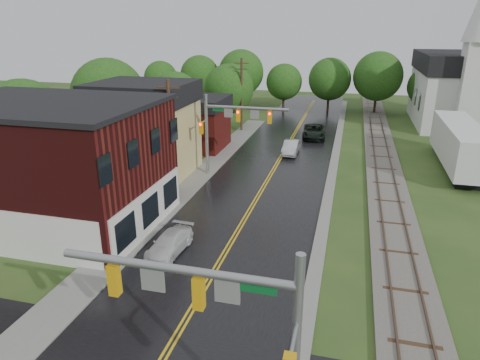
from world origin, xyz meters
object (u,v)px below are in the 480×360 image
at_px(traffic_signal_far, 230,121).
at_px(sedan_silver, 291,147).
at_px(brick_building, 49,164).
at_px(traffic_signal_near, 224,312).
at_px(tree_left_c, 176,98).
at_px(tree_left_b, 110,97).
at_px(church, 461,82).
at_px(tree_left_e, 230,90).
at_px(pickup_white, 169,244).
at_px(utility_pole_c, 242,94).
at_px(utility_pole_b, 171,136).
at_px(tree_left_a, 26,122).
at_px(semi_trailer, 460,143).
at_px(suv_dark, 314,131).

distance_m(traffic_signal_far, sedan_silver, 10.27).
relative_size(brick_building, traffic_signal_near, 1.95).
bearing_deg(sedan_silver, tree_left_c, 162.72).
bearing_deg(brick_building, tree_left_b, 107.61).
relative_size(church, tree_left_b, 2.06).
bearing_deg(tree_left_e, traffic_signal_far, -74.11).
bearing_deg(brick_building, pickup_white, -13.07).
bearing_deg(traffic_signal_far, brick_building, -126.92).
height_order(church, tree_left_e, church).
height_order(traffic_signal_near, utility_pole_c, utility_pole_c).
relative_size(traffic_signal_far, utility_pole_b, 0.82).
distance_m(tree_left_b, sedan_silver, 19.61).
bearing_deg(tree_left_a, tree_left_e, 65.38).
relative_size(traffic_signal_near, semi_trailer, 0.53).
relative_size(church, tree_left_a, 2.31).
height_order(tree_left_a, sedan_silver, tree_left_a).
xyz_separation_m(tree_left_a, sedan_silver, (20.65, 13.40, -4.42)).
xyz_separation_m(church, semi_trailer, (-3.45, -19.52, -3.34)).
xyz_separation_m(tree_left_b, semi_trailer, (34.40, 2.32, -3.23)).
relative_size(utility_pole_c, tree_left_b, 0.93).
bearing_deg(church, utility_pole_b, -130.18).
xyz_separation_m(sedan_silver, semi_trailer, (15.75, -1.08, 1.80)).
xyz_separation_m(utility_pole_c, tree_left_c, (-7.05, -4.10, -0.21)).
bearing_deg(utility_pole_b, tree_left_e, 94.90).
xyz_separation_m(brick_building, suv_dark, (14.98, 27.74, -3.37)).
xyz_separation_m(traffic_signal_far, tree_left_e, (-5.38, 18.90, -0.16)).
xyz_separation_m(utility_pole_b, tree_left_c, (-7.05, 17.90, -0.21)).
xyz_separation_m(traffic_signal_near, utility_pole_b, (-10.27, 20.00, -0.25)).
height_order(church, tree_left_a, church).
bearing_deg(tree_left_a, sedan_silver, 32.98).
relative_size(traffic_signal_far, tree_left_a, 0.85).
distance_m(brick_building, church, 50.58).
height_order(brick_building, church, church).
bearing_deg(brick_building, utility_pole_c, 78.91).
bearing_deg(tree_left_e, utility_pole_b, -85.10).
bearing_deg(tree_left_e, suv_dark, -15.54).
xyz_separation_m(traffic_signal_far, suv_dark, (5.97, 15.74, -4.19)).
distance_m(utility_pole_b, tree_left_a, 13.05).
height_order(utility_pole_b, utility_pole_c, same).
bearing_deg(traffic_signal_far, suv_dark, 69.23).
relative_size(tree_left_c, suv_dark, 1.36).
height_order(church, tree_left_c, church).
height_order(brick_building, tree_left_a, tree_left_a).
xyz_separation_m(traffic_signal_near, sedan_silver, (-2.67, 33.30, -4.27)).
height_order(traffic_signal_near, suv_dark, traffic_signal_near).
distance_m(brick_building, traffic_signal_far, 15.03).
distance_m(brick_building, utility_pole_b, 9.03).
xyz_separation_m(utility_pole_b, pickup_white, (3.60, -9.15, -4.13)).
relative_size(utility_pole_c, sedan_silver, 2.13).
distance_m(utility_pole_c, semi_trailer, 25.41).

